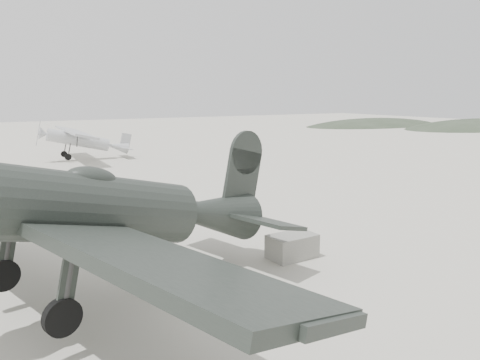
% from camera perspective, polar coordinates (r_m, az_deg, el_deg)
% --- Properties ---
extents(ground, '(160.00, 160.00, 0.00)m').
position_cam_1_polar(ground, '(17.22, -1.64, -6.50)').
color(ground, '#B0AC9C').
rests_on(ground, ground).
extents(hill_northeast, '(32.00, 16.00, 5.20)m').
position_cam_1_polar(hill_northeast, '(79.68, 16.17, 6.42)').
color(hill_northeast, '#2D3829').
rests_on(hill_northeast, ground).
extents(lowwing_monoplane, '(9.77, 13.46, 4.34)m').
position_cam_1_polar(lowwing_monoplane, '(11.49, -15.22, -3.62)').
color(lowwing_monoplane, black).
rests_on(lowwing_monoplane, ground).
extents(highwing_monoplane, '(6.85, 9.63, 2.74)m').
position_cam_1_polar(highwing_monoplane, '(37.89, -18.69, 4.90)').
color(highwing_monoplane, '#A9ABAE').
rests_on(highwing_monoplane, ground).
extents(equipment_block, '(1.50, 0.97, 0.73)m').
position_cam_1_polar(equipment_block, '(14.72, 6.38, -8.03)').
color(equipment_block, slate).
rests_on(equipment_block, ground).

